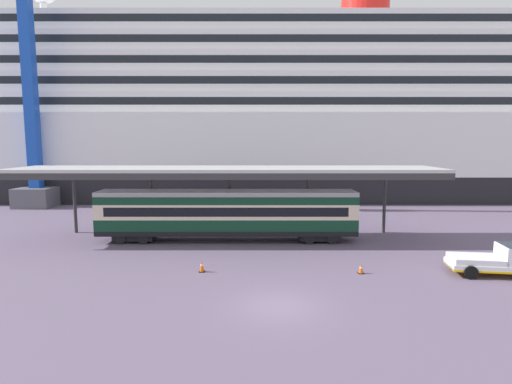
{
  "coord_description": "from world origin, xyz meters",
  "views": [
    {
      "loc": [
        -1.12,
        -19.17,
        7.97
      ],
      "look_at": [
        -1.04,
        9.39,
        4.5
      ],
      "focal_mm": 28.63,
      "sensor_mm": 36.0,
      "label": 1
    }
  ],
  "objects_px": {
    "cruise_ship": "(338,120)",
    "traffic_cone_near": "(360,268)",
    "service_truck": "(502,259)",
    "dockside_crane": "(34,77)",
    "traffic_cone_mid": "(201,266)",
    "train_carriage": "(226,213)"
  },
  "relations": [
    {
      "from": "train_carriage",
      "to": "service_truck",
      "type": "height_order",
      "value": "train_carriage"
    },
    {
      "from": "service_truck",
      "to": "traffic_cone_near",
      "type": "distance_m",
      "value": 8.51
    },
    {
      "from": "service_truck",
      "to": "traffic_cone_mid",
      "type": "bearing_deg",
      "value": 177.94
    },
    {
      "from": "cruise_ship",
      "to": "dockside_crane",
      "type": "distance_m",
      "value": 41.98
    },
    {
      "from": "service_truck",
      "to": "traffic_cone_near",
      "type": "relative_size",
      "value": 8.53
    },
    {
      "from": "service_truck",
      "to": "dockside_crane",
      "type": "distance_m",
      "value": 51.53
    },
    {
      "from": "cruise_ship",
      "to": "traffic_cone_mid",
      "type": "bearing_deg",
      "value": -112.5
    },
    {
      "from": "cruise_ship",
      "to": "dockside_crane",
      "type": "height_order",
      "value": "dockside_crane"
    },
    {
      "from": "traffic_cone_near",
      "to": "traffic_cone_mid",
      "type": "bearing_deg",
      "value": 178.23
    },
    {
      "from": "train_carriage",
      "to": "dockside_crane",
      "type": "xyz_separation_m",
      "value": [
        -24.31,
        17.89,
        13.52
      ]
    },
    {
      "from": "dockside_crane",
      "to": "train_carriage",
      "type": "bearing_deg",
      "value": -36.35
    },
    {
      "from": "cruise_ship",
      "to": "service_truck",
      "type": "bearing_deg",
      "value": -87.15
    },
    {
      "from": "cruise_ship",
      "to": "traffic_cone_near",
      "type": "height_order",
      "value": "cruise_ship"
    },
    {
      "from": "service_truck",
      "to": "dockside_crane",
      "type": "bearing_deg",
      "value": 147.35
    },
    {
      "from": "cruise_ship",
      "to": "dockside_crane",
      "type": "xyz_separation_m",
      "value": [
        -39.57,
        -13.33,
        4.33
      ]
    },
    {
      "from": "cruise_ship",
      "to": "dockside_crane",
      "type": "bearing_deg",
      "value": -161.38
    },
    {
      "from": "cruise_ship",
      "to": "traffic_cone_near",
      "type": "relative_size",
      "value": 250.74
    },
    {
      "from": "cruise_ship",
      "to": "dockside_crane",
      "type": "relative_size",
      "value": 3.09
    },
    {
      "from": "train_carriage",
      "to": "traffic_cone_near",
      "type": "height_order",
      "value": "train_carriage"
    },
    {
      "from": "service_truck",
      "to": "traffic_cone_near",
      "type": "xyz_separation_m",
      "value": [
        -8.48,
        0.36,
        -0.68
      ]
    },
    {
      "from": "cruise_ship",
      "to": "traffic_cone_near",
      "type": "distance_m",
      "value": 41.65
    },
    {
      "from": "service_truck",
      "to": "dockside_crane",
      "type": "relative_size",
      "value": 0.11
    }
  ]
}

